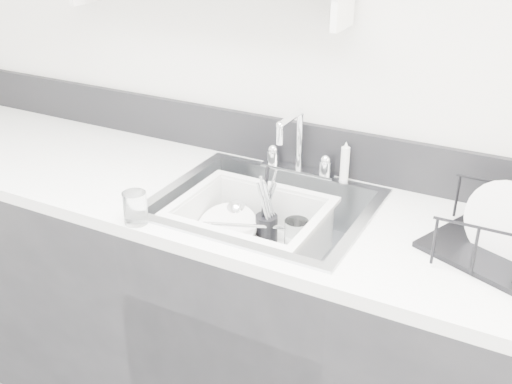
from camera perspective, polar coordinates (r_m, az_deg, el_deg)
The scene contains 12 objects.
counter_run at distance 2.06m, azimuth 0.67°, elevation -12.50°, with size 3.20×0.62×0.92m.
backsplash at distance 2.02m, azimuth 4.64°, elevation 4.41°, with size 3.20×0.02×0.16m, color black.
sink at distance 1.85m, azimuth 0.73°, elevation -3.55°, with size 0.64×0.52×0.20m, color silver, non-canonical shape.
faucet at distance 1.98m, azimuth 4.00°, elevation 3.38°, with size 0.26×0.18×0.23m.
side_sprayer at distance 1.93m, azimuth 8.46°, elevation 2.84°, with size 0.03×0.03×0.14m, color silver.
wash_tub at distance 1.83m, azimuth -0.53°, elevation -3.65°, with size 0.44×0.36×0.17m, color silver, non-canonical shape.
plate_stack at distance 1.90m, azimuth -2.50°, elevation -4.02°, with size 0.23×0.23×0.09m.
utensil_cup at distance 1.89m, azimuth 1.00°, elevation -3.21°, with size 0.07×0.07×0.24m.
ladle at distance 1.90m, azimuth -1.26°, elevation -3.43°, with size 0.30×0.11×0.09m, color silver, non-canonical shape.
tumbler_in_tub at distance 1.84m, azimuth 3.84°, elevation -4.20°, with size 0.07×0.07×0.11m, color white.
tumbler_counter at distance 1.71m, azimuth -11.44°, elevation -1.48°, with size 0.07×0.07×0.09m, color white.
bowl_small at distance 1.79m, azimuth 2.44°, elevation -6.36°, with size 0.10×0.10×0.03m, color white.
Camera 1 is at (0.73, -0.24, 1.76)m, focal length 42.00 mm.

